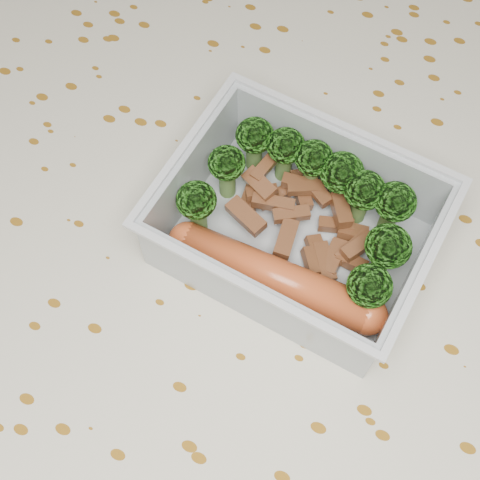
% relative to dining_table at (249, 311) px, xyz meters
% --- Properties ---
extents(ground_plane, '(4.00, 4.00, 0.00)m').
position_rel_dining_table_xyz_m(ground_plane, '(0.00, 0.00, -0.67)').
color(ground_plane, olive).
rests_on(ground_plane, ground).
extents(dining_table, '(1.40, 0.90, 0.75)m').
position_rel_dining_table_xyz_m(dining_table, '(0.00, 0.00, 0.00)').
color(dining_table, brown).
rests_on(dining_table, ground).
extents(tablecloth, '(1.46, 0.96, 0.19)m').
position_rel_dining_table_xyz_m(tablecloth, '(0.00, 0.00, 0.05)').
color(tablecloth, beige).
rests_on(tablecloth, dining_table).
extents(lunch_container, '(0.18, 0.15, 0.06)m').
position_rel_dining_table_xyz_m(lunch_container, '(0.02, 0.03, 0.11)').
color(lunch_container, silver).
rests_on(lunch_container, tablecloth).
extents(broccoli_florets, '(0.15, 0.10, 0.05)m').
position_rel_dining_table_xyz_m(broccoli_florets, '(0.03, 0.05, 0.13)').
color(broccoli_florets, '#608C3F').
rests_on(broccoli_florets, lunch_container).
extents(meat_pile, '(0.10, 0.07, 0.03)m').
position_rel_dining_table_xyz_m(meat_pile, '(0.02, 0.04, 0.10)').
color(meat_pile, brown).
rests_on(meat_pile, lunch_container).
extents(sausage, '(0.15, 0.03, 0.02)m').
position_rel_dining_table_xyz_m(sausage, '(0.02, -0.01, 0.11)').
color(sausage, '#CB5225').
rests_on(sausage, lunch_container).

